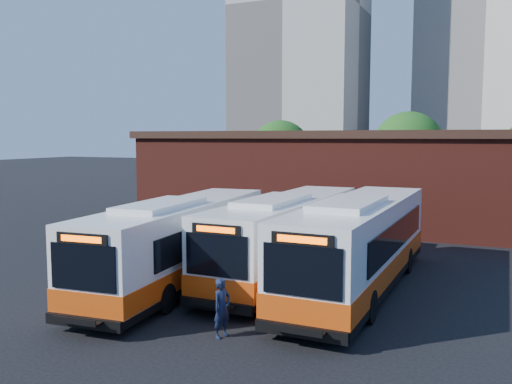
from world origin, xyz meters
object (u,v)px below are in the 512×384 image
at_px(bus_east, 359,247).
at_px(bus_mideast, 287,239).
at_px(transit_worker, 222,308).
at_px(bus_midwest, 180,245).

bearing_deg(bus_east, bus_mideast, 166.31).
bearing_deg(bus_mideast, bus_east, -13.89).
bearing_deg(transit_worker, bus_mideast, 22.55).
distance_m(bus_midwest, bus_mideast, 4.63).
bearing_deg(bus_midwest, bus_east, 12.94).
height_order(bus_east, transit_worker, bus_east).
height_order(bus_mideast, transit_worker, bus_mideast).
height_order(bus_midwest, transit_worker, bus_midwest).
distance_m(bus_midwest, bus_east, 7.20).
bearing_deg(transit_worker, bus_midwest, 59.67).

